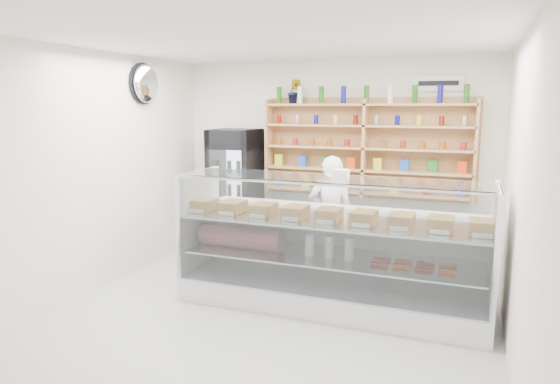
% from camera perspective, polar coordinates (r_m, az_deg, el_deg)
% --- Properties ---
extents(room, '(5.00, 5.00, 5.00)m').
position_cam_1_polar(room, '(4.81, -1.95, 0.70)').
color(room, silver).
rests_on(room, ground).
extents(display_counter, '(3.27, 0.98, 1.42)m').
position_cam_1_polar(display_counter, '(5.50, 5.80, -9.10)').
color(display_counter, white).
rests_on(display_counter, floor).
extents(shop_worker, '(0.61, 0.44, 1.56)m').
position_cam_1_polar(shop_worker, '(6.34, 5.84, -2.85)').
color(shop_worker, white).
rests_on(shop_worker, floor).
extents(drinks_cooler, '(0.66, 0.64, 1.83)m').
position_cam_1_polar(drinks_cooler, '(7.37, -5.10, 0.05)').
color(drinks_cooler, black).
rests_on(drinks_cooler, floor).
extents(wall_shelving, '(2.84, 0.28, 1.33)m').
position_cam_1_polar(wall_shelving, '(6.87, 9.68, 4.93)').
color(wall_shelving, tan).
rests_on(wall_shelving, back_wall).
extents(potted_plant, '(0.22, 0.19, 0.34)m').
position_cam_1_polar(potted_plant, '(7.13, 1.63, 11.43)').
color(potted_plant, '#1E6626').
rests_on(potted_plant, wall_shelving).
extents(security_mirror, '(0.15, 0.50, 0.50)m').
position_cam_1_polar(security_mirror, '(6.89, -15.05, 11.87)').
color(security_mirror, silver).
rests_on(security_mirror, left_wall).
extents(wall_sign, '(0.62, 0.03, 0.20)m').
position_cam_1_polar(wall_sign, '(6.86, 17.65, 11.76)').
color(wall_sign, white).
rests_on(wall_sign, back_wall).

